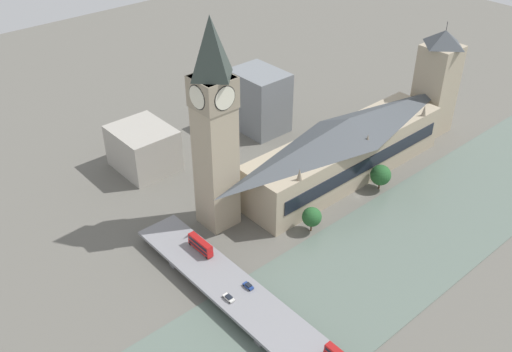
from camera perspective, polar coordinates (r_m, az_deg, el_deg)
The scene contains 13 objects.
ground_plane at distance 245.97m, azimuth 10.07°, elevation -2.03°, with size 600.00×600.00×0.00m, color #605E56.
river_water at distance 232.21m, azimuth 15.99°, elevation -5.35°, with size 50.83×360.00×0.30m, color slate.
parliament_hall at distance 251.22m, azimuth 9.00°, elevation 2.78°, with size 24.06×104.78×28.67m.
clock_tower at distance 204.84m, azimuth -4.20°, elevation 5.28°, with size 13.89×13.89×83.65m.
victoria_tower at distance 293.89m, azimuth 17.59°, elevation 8.92°, with size 16.25×16.25×56.07m.
road_bridge at distance 183.93m, azimuth 1.80°, elevation -14.72°, with size 133.66×16.35×4.79m.
double_decker_bus_lead at distance 206.83m, azimuth -5.57°, elevation -6.85°, with size 11.85×2.58×4.98m.
car_southbound_lead at distance 193.46m, azimuth -0.78°, elevation -10.92°, with size 3.93×1.76×1.45m.
car_southbound_tail at distance 189.87m, azimuth -2.75°, elevation -12.06°, with size 4.33×1.91×1.37m.
city_block_west at distance 261.45m, azimuth -11.20°, elevation 2.74°, with size 27.80×23.59×19.73m.
city_block_center at distance 286.62m, azimuth 0.31°, elevation 7.55°, with size 27.04×20.97×30.68m.
tree_embankment_near at distance 220.83m, azimuth 5.60°, elevation -4.09°, with size 7.71×7.71×10.62m.
tree_embankment_mid at distance 248.90m, azimuth 12.36°, elevation 0.09°, with size 8.96×8.96×11.47m.
Camera 1 is at (-119.74, 162.04, 141.09)m, focal length 40.00 mm.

